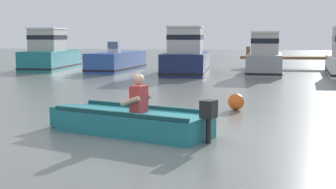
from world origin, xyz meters
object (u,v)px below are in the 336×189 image
(moored_boat_navy, at_px, (186,56))
(mooring_buoy, at_px, (236,102))
(rowboat_with_person, at_px, (130,121))
(moored_boat_grey, at_px, (265,58))
(moored_boat_blue, at_px, (117,62))
(moored_boat_teal, at_px, (50,54))

(moored_boat_navy, height_order, mooring_buoy, moored_boat_navy)
(rowboat_with_person, bearing_deg, mooring_buoy, 62.01)
(moored_boat_grey, bearing_deg, moored_boat_blue, 176.08)
(moored_boat_grey, bearing_deg, moored_boat_teal, 176.70)
(moored_boat_teal, height_order, mooring_buoy, moored_boat_teal)
(moored_boat_teal, xyz_separation_m, mooring_buoy, (11.44, -13.18, -0.67))
(moored_boat_navy, bearing_deg, rowboat_with_person, -84.59)
(moored_boat_blue, height_order, moored_boat_grey, moored_boat_grey)
(moored_boat_blue, xyz_separation_m, mooring_buoy, (7.39, -13.03, -0.28))
(rowboat_with_person, relative_size, moored_boat_navy, 0.59)
(moored_boat_navy, distance_m, moored_boat_grey, 3.99)
(moored_boat_blue, relative_size, moored_boat_navy, 0.91)
(moored_boat_teal, xyz_separation_m, moored_boat_blue, (4.05, -0.15, -0.39))
(rowboat_with_person, height_order, moored_boat_grey, moored_boat_grey)
(rowboat_with_person, height_order, moored_boat_teal, moored_boat_teal)
(moored_boat_teal, relative_size, moored_boat_blue, 0.99)
(rowboat_with_person, relative_size, moored_boat_blue, 0.65)
(moored_boat_blue, bearing_deg, mooring_buoy, -60.43)
(rowboat_with_person, relative_size, moored_boat_grey, 0.66)
(rowboat_with_person, distance_m, moored_boat_navy, 15.39)
(rowboat_with_person, distance_m, moored_boat_teal, 19.24)
(moored_boat_teal, bearing_deg, moored_boat_navy, -9.48)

